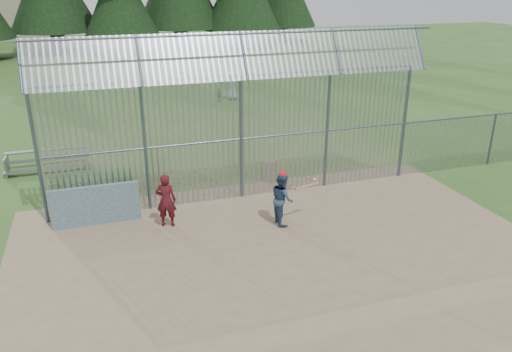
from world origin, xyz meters
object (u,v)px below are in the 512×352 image
object	(u,v)px
dugout_wall	(96,205)
batter	(282,199)
trash_can	(269,170)
onlooker	(166,200)
bleacher	(48,160)

from	to	relation	value
dugout_wall	batter	size ratio (longest dim) A/B	1.62
batter	trash_can	xyz separation A→B (m)	(0.78, 3.33, -0.41)
onlooker	trash_can	xyz separation A→B (m)	(4.01, 2.45, -0.44)
trash_can	bleacher	distance (m)	8.33
dugout_wall	onlooker	xyz separation A→B (m)	(1.94, -0.74, 0.20)
batter	onlooker	world-z (taller)	onlooker
dugout_wall	trash_can	bearing A→B (deg)	16.08
onlooker	trash_can	distance (m)	4.72
dugout_wall	trash_can	distance (m)	6.19
onlooker	bleacher	distance (m)	6.94
onlooker	bleacher	bearing A→B (deg)	-40.03
batter	onlooker	distance (m)	3.34
batter	bleacher	world-z (taller)	batter
onlooker	bleacher	xyz separation A→B (m)	(-3.55, 5.95, -0.41)
batter	trash_can	distance (m)	3.44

